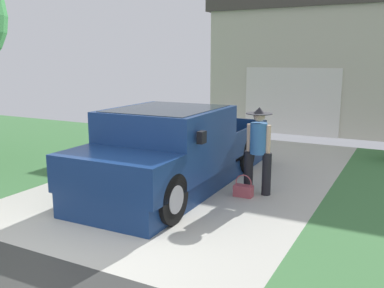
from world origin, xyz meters
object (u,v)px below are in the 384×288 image
at_px(pickup_truck, 171,152).
at_px(person_with_hat, 258,148).
at_px(handbag, 243,190).
at_px(house_with_garage, 343,61).

distance_m(pickup_truck, person_with_hat, 1.68).
xyz_separation_m(pickup_truck, handbag, (1.43, 0.21, -0.60)).
relative_size(person_with_hat, handbag, 3.92).
relative_size(pickup_truck, house_with_garage, 0.62).
xyz_separation_m(person_with_hat, handbag, (-0.16, -0.29, -0.76)).
bearing_deg(pickup_truck, handbag, -172.87).
bearing_deg(handbag, pickup_truck, -171.84).
relative_size(person_with_hat, house_with_garage, 0.19).
distance_m(handbag, house_with_garage, 9.81).
bearing_deg(person_with_hat, handbag, 57.71).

